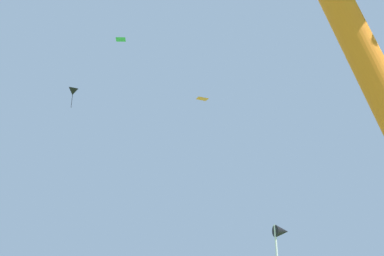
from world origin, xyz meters
name	(u,v)px	position (x,y,z in m)	size (l,w,h in m)	color
distant_kite_orange_high_left	(202,98)	(6.53, 22.03, 12.75)	(1.04, 1.03, 0.25)	orange
distant_kite_black_mid_left	(73,91)	(-2.04, 29.17, 15.40)	(1.13, 1.26, 1.94)	black
distant_kite_green_mid_right	(121,39)	(1.21, 26.84, 19.52)	(1.08, 1.08, 0.20)	green
marker_flag	(281,240)	(2.53, 5.80, 1.80)	(0.30, 0.24, 2.07)	silver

